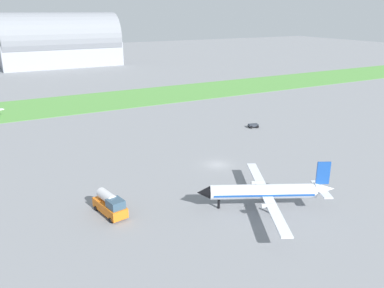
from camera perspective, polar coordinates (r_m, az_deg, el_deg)
ground_plane at (r=76.31m, az=3.64°, el=-3.01°), size 600.00×600.00×0.00m
grass_taxiway_strip at (r=134.46m, az=-11.53°, el=6.27°), size 360.00×28.00×0.08m
airplane_foreground_turboprop at (r=60.19m, az=10.64°, el=-6.75°), size 19.44×22.36×7.25m
baggage_cart_near_gate at (r=101.36m, az=8.86°, el=2.68°), size 2.75×2.30×0.90m
fuel_truck_midfield at (r=59.01m, az=-11.77°, el=-8.53°), size 3.58×6.83×3.29m
hangar_distant at (r=224.04m, az=-18.44°, el=13.68°), size 59.85×25.40×27.35m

